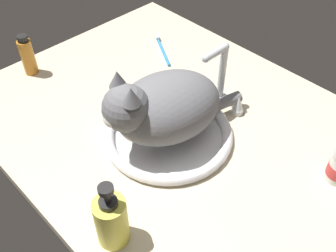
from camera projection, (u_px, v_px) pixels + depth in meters
The scene contains 7 objects.
countertop at pixel (174, 124), 109.15cm from camera, with size 109.60×83.94×3.00cm, color beige.
sink_basin at pixel (168, 134), 102.78cm from camera, with size 33.73×33.73×2.74cm.
faucet at pixel (219, 82), 108.15cm from camera, with size 16.67×10.49×19.61cm.
cat at pixel (161, 108), 95.06cm from camera, with size 26.34×39.30×20.46cm.
soap_pump_bottle at pixel (111, 220), 78.28cm from camera, with size 6.71×6.71×17.14cm.
amber_bottle at pixel (27, 56), 119.57cm from camera, with size 4.14×4.14×13.05cm.
toothbrush at pixel (162, 49), 132.01cm from camera, with size 15.90×9.70×1.70cm.
Camera 1 is at (55.08, -55.71, 77.52)cm, focal length 42.19 mm.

